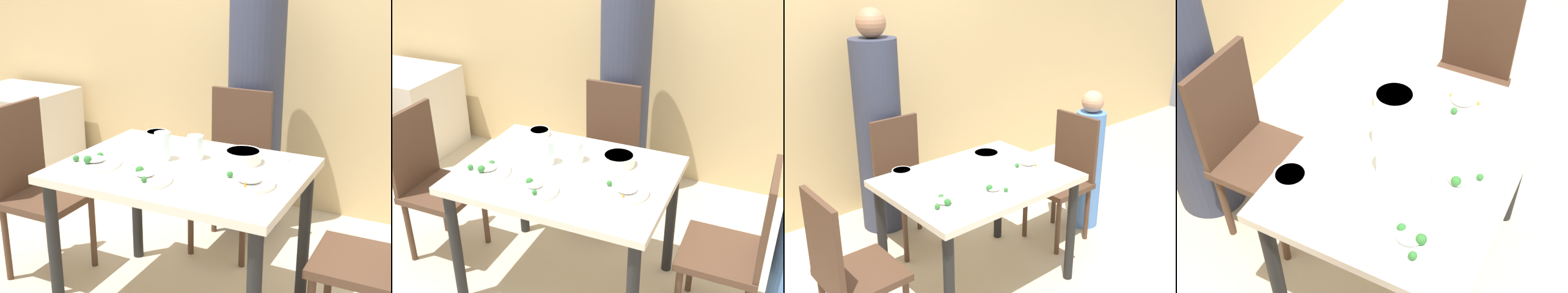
{
  "view_description": "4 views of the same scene",
  "coord_description": "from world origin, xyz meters",
  "views": [
    {
      "loc": [
        1.12,
        -2.08,
        1.64
      ],
      "look_at": [
        0.01,
        0.1,
        0.84
      ],
      "focal_mm": 50.0,
      "sensor_mm": 36.0,
      "label": 1
    },
    {
      "loc": [
        0.97,
        -2.0,
        2.06
      ],
      "look_at": [
        0.14,
        -0.04,
        0.96
      ],
      "focal_mm": 45.0,
      "sensor_mm": 36.0,
      "label": 2
    },
    {
      "loc": [
        -1.77,
        -2.11,
        2.0
      ],
      "look_at": [
        0.03,
        0.01,
        0.96
      ],
      "focal_mm": 45.0,
      "sensor_mm": 36.0,
      "label": 3
    },
    {
      "loc": [
        -1.38,
        -0.54,
        2.26
      ],
      "look_at": [
        -0.14,
        0.1,
        0.88
      ],
      "focal_mm": 50.0,
      "sensor_mm": 36.0,
      "label": 4
    }
  ],
  "objects": [
    {
      "name": "bowl_rice_small",
      "position": [
        -0.34,
        0.33,
        0.79
      ],
      "size": [
        0.12,
        0.12,
        0.04
      ],
      "color": "white",
      "rests_on": "dining_table"
    },
    {
      "name": "bowl_curry",
      "position": [
        0.22,
        0.18,
        0.8
      ],
      "size": [
        0.18,
        0.18,
        0.06
      ],
      "color": "white",
      "rests_on": "dining_table"
    },
    {
      "name": "wall_back",
      "position": [
        0.0,
        1.5,
        1.35
      ],
      "size": [
        10.0,
        0.06,
        2.7
      ],
      "color": "tan",
      "rests_on": "ground_plane"
    },
    {
      "name": "chair_child_spot",
      "position": [
        0.9,
        0.06,
        0.52
      ],
      "size": [
        0.4,
        0.4,
        0.96
      ],
      "rotation": [
        0.0,
        0.0,
        -1.57
      ],
      "color": "#4C3323",
      "rests_on": "ground_plane"
    },
    {
      "name": "person_adult",
      "position": [
        -0.06,
        1.1,
        0.8
      ],
      "size": [
        0.35,
        0.35,
        1.72
      ],
      "color": "#33384C",
      "rests_on": "ground_plane"
    },
    {
      "name": "glass_water_tall",
      "position": [
        0.0,
        0.13,
        0.83
      ],
      "size": [
        0.08,
        0.08,
        0.11
      ],
      "color": "silver",
      "rests_on": "dining_table"
    },
    {
      "name": "plate_rice_adult",
      "position": [
        0.34,
        -0.07,
        0.78
      ],
      "size": [
        0.26,
        0.26,
        0.05
      ],
      "color": "white",
      "rests_on": "dining_table"
    },
    {
      "name": "fork_steel",
      "position": [
        -0.29,
        0.1,
        0.77
      ],
      "size": [
        0.17,
        0.1,
        0.01
      ],
      "color": "silver",
      "rests_on": "dining_table"
    },
    {
      "name": "dining_table",
      "position": [
        0.0,
        0.0,
        0.66
      ],
      "size": [
        1.11,
        0.83,
        0.77
      ],
      "color": "beige",
      "rests_on": "ground_plane"
    },
    {
      "name": "plate_rice_child",
      "position": [
        -0.39,
        -0.17,
        0.78
      ],
      "size": [
        0.26,
        0.26,
        0.06
      ],
      "color": "white",
      "rests_on": "dining_table"
    },
    {
      "name": "ground_plane",
      "position": [
        0.0,
        0.0,
        0.0
      ],
      "size": [
        10.0,
        10.0,
        0.0
      ],
      "primitive_type": "plane",
      "color": "beige"
    },
    {
      "name": "chair_adult_spot",
      "position": [
        -0.06,
        0.76,
        0.52
      ],
      "size": [
        0.4,
        0.4,
        0.96
      ],
      "color": "#4C3323",
      "rests_on": "ground_plane"
    },
    {
      "name": "person_child",
      "position": [
        1.18,
        0.06,
        0.52
      ],
      "size": [
        0.22,
        0.22,
        1.12
      ],
      "color": "#5184D1",
      "rests_on": "ground_plane"
    },
    {
      "name": "spoon_steel",
      "position": [
        -0.01,
        0.29,
        0.77
      ],
      "size": [
        0.18,
        0.08,
        0.01
      ],
      "color": "silver",
      "rests_on": "dining_table"
    },
    {
      "name": "glass_water_short",
      "position": [
        -0.13,
        0.04,
        0.84
      ],
      "size": [
        0.08,
        0.08,
        0.14
      ],
      "color": "silver",
      "rests_on": "dining_table"
    },
    {
      "name": "napkin_folded",
      "position": [
        0.35,
        0.3,
        0.77
      ],
      "size": [
        0.14,
        0.14,
        0.01
      ],
      "color": "white",
      "rests_on": "dining_table"
    },
    {
      "name": "chair_empty_left",
      "position": [
        -0.9,
        -0.02,
        0.52
      ],
      "size": [
        0.4,
        0.4,
        0.96
      ],
      "rotation": [
        0.0,
        0.0,
        1.57
      ],
      "color": "#4C3323",
      "rests_on": "ground_plane"
    },
    {
      "name": "plate_noodles",
      "position": [
        -0.06,
        -0.23,
        0.78
      ],
      "size": [
        0.23,
        0.23,
        0.06
      ],
      "color": "white",
      "rests_on": "dining_table"
    }
  ]
}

